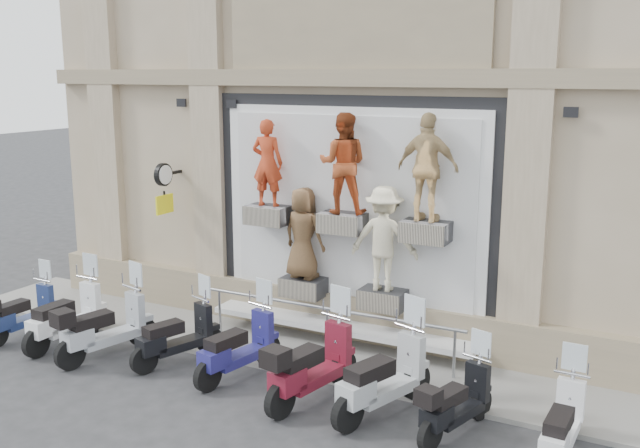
# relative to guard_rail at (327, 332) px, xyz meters

# --- Properties ---
(ground) EXTENTS (90.00, 90.00, 0.00)m
(ground) POSITION_rel_guard_rail_xyz_m (0.00, -2.00, -0.47)
(ground) COLOR #2C2C2F
(ground) RESTS_ON ground
(sidewalk) EXTENTS (16.00, 2.20, 0.08)m
(sidewalk) POSITION_rel_guard_rail_xyz_m (0.00, 0.10, -0.43)
(sidewalk) COLOR gray
(sidewalk) RESTS_ON ground
(building) EXTENTS (14.00, 8.60, 12.00)m
(building) POSITION_rel_guard_rail_xyz_m (0.00, 5.00, 5.54)
(building) COLOR tan
(building) RESTS_ON ground
(shop_vitrine) EXTENTS (5.60, 0.89, 4.30)m
(shop_vitrine) POSITION_rel_guard_rail_xyz_m (0.13, 0.73, 1.97)
(shop_vitrine) COLOR black
(shop_vitrine) RESTS_ON ground
(guard_rail) EXTENTS (5.06, 0.10, 0.93)m
(guard_rail) POSITION_rel_guard_rail_xyz_m (0.00, 0.00, 0.00)
(guard_rail) COLOR #9EA0A5
(guard_rail) RESTS_ON ground
(clock_sign_bracket) EXTENTS (0.10, 0.80, 1.02)m
(clock_sign_bracket) POSITION_rel_guard_rail_xyz_m (-3.90, 0.47, 2.34)
(clock_sign_bracket) COLOR black
(clock_sign_bracket) RESTS_ON ground
(scooter_a) EXTENTS (0.56, 1.72, 1.38)m
(scooter_a) POSITION_rel_guard_rail_xyz_m (-5.58, -1.76, 0.23)
(scooter_a) COLOR navy
(scooter_a) RESTS_ON ground
(scooter_b) EXTENTS (0.62, 1.97, 1.59)m
(scooter_b) POSITION_rel_guard_rail_xyz_m (-4.54, -1.68, 0.33)
(scooter_b) COLOR white
(scooter_b) RESTS_ON ground
(scooter_c) EXTENTS (1.05, 2.06, 1.61)m
(scooter_c) POSITION_rel_guard_rail_xyz_m (-3.44, -1.80, 0.34)
(scooter_c) COLOR #9BA1A8
(scooter_c) RESTS_ON ground
(scooter_d) EXTENTS (1.08, 1.88, 1.47)m
(scooter_d) POSITION_rel_guard_rail_xyz_m (-2.18, -1.43, 0.27)
(scooter_d) COLOR black
(scooter_d) RESTS_ON ground
(scooter_e) EXTENTS (0.93, 1.97, 1.54)m
(scooter_e) POSITION_rel_guard_rail_xyz_m (-0.91, -1.43, 0.31)
(scooter_e) COLOR navy
(scooter_e) RESTS_ON ground
(scooter_f) EXTENTS (1.01, 2.14, 1.67)m
(scooter_f) POSITION_rel_guard_rail_xyz_m (0.58, -1.62, 0.37)
(scooter_f) COLOR maroon
(scooter_f) RESTS_ON ground
(scooter_g) EXTENTS (1.23, 2.14, 1.67)m
(scooter_g) POSITION_rel_guard_rail_xyz_m (1.71, -1.56, 0.37)
(scooter_g) COLOR #A0A4A7
(scooter_g) RESTS_ON ground
(scooter_h) EXTENTS (0.96, 1.76, 1.38)m
(scooter_h) POSITION_rel_guard_rail_xyz_m (2.84, -1.62, 0.22)
(scooter_h) COLOR black
(scooter_h) RESTS_ON ground
(scooter_i) EXTENTS (0.56, 1.75, 1.41)m
(scooter_i) POSITION_rel_guard_rail_xyz_m (4.24, -1.66, 0.24)
(scooter_i) COLOR silver
(scooter_i) RESTS_ON ground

